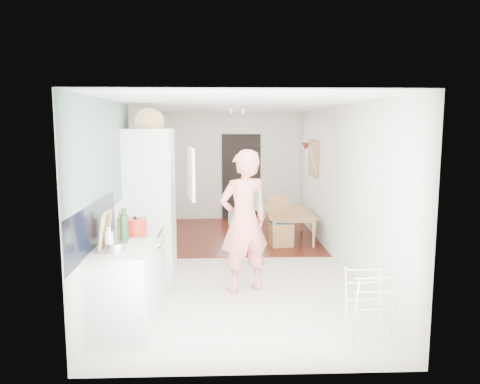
{
  "coord_description": "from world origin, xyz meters",
  "views": [
    {
      "loc": [
        -0.24,
        -7.37,
        2.2
      ],
      "look_at": [
        0.05,
        0.2,
        1.12
      ],
      "focal_mm": 35.0,
      "sensor_mm": 36.0,
      "label": 1
    }
  ],
  "objects": [
    {
      "name": "cooker_top",
      "position": [
        -1.3,
        -1.8,
        0.9
      ],
      "size": [
        0.6,
        0.6,
        0.04
      ],
      "primitive_type": "cube",
      "color": "silver",
      "rests_on": "room_shell"
    },
    {
      "name": "stool",
      "position": [
        0.07,
        1.13,
        0.21
      ],
      "size": [
        0.32,
        0.32,
        0.41
      ],
      "primitive_type": null,
      "rotation": [
        0.0,
        0.0,
        -0.02
      ],
      "color": "#A67446",
      "rests_on": "floor"
    },
    {
      "name": "fridge_interior",
      "position": [
        -0.96,
        -0.78,
        1.55
      ],
      "size": [
        0.02,
        0.52,
        0.66
      ],
      "primitive_type": "cube",
      "color": "white",
      "rests_on": "room_shell"
    },
    {
      "name": "floor",
      "position": [
        0.0,
        0.0,
        0.0
      ],
      "size": [
        3.2,
        7.0,
        0.01
      ],
      "primitive_type": "cube",
      "color": "beige",
      "rests_on": "ground"
    },
    {
      "name": "dining_table",
      "position": [
        1.08,
        1.47,
        0.23
      ],
      "size": [
        0.75,
        1.33,
        0.46
      ],
      "primitive_type": "imported",
      "rotation": [
        0.0,
        0.0,
        1.56
      ],
      "color": "#A67446",
      "rests_on": "floor"
    },
    {
      "name": "doorway_recess",
      "position": [
        0.2,
        3.48,
        1.0
      ],
      "size": [
        0.9,
        0.04,
        2.0
      ],
      "primitive_type": "cube",
      "color": "black",
      "rests_on": "room_shell"
    },
    {
      "name": "room_shell",
      "position": [
        0.0,
        0.0,
        1.25
      ],
      "size": [
        3.2,
        7.0,
        2.5
      ],
      "primitive_type": null,
      "color": "silver",
      "rests_on": "ground"
    },
    {
      "name": "fridge_housing",
      "position": [
        -1.27,
        -0.78,
        1.07
      ],
      "size": [
        0.66,
        0.66,
        2.15
      ],
      "primitive_type": "cube",
      "color": "silver",
      "rests_on": "room_shell"
    },
    {
      "name": "bottle_c",
      "position": [
        -1.39,
        -2.7,
        1.02
      ],
      "size": [
        0.09,
        0.09,
        0.21
      ],
      "primitive_type": "cylinder",
      "rotation": [
        0.0,
        0.0,
        -0.07
      ],
      "color": "silver",
      "rests_on": "worktop"
    },
    {
      "name": "bottle_b",
      "position": [
        -1.33,
        -2.22,
        1.07
      ],
      "size": [
        0.07,
        0.07,
        0.3
      ],
      "primitive_type": "cylinder",
      "rotation": [
        0.0,
        0.0,
        -0.02
      ],
      "color": "#1A421C",
      "rests_on": "worktop"
    },
    {
      "name": "wood_floor_overlay",
      "position": [
        0.0,
        1.85,
        0.01
      ],
      "size": [
        3.2,
        3.3,
        0.01
      ],
      "primitive_type": "cube",
      "color": "#57150A",
      "rests_on": "room_shell"
    },
    {
      "name": "person",
      "position": [
        0.04,
        -1.36,
        1.12
      ],
      "size": [
        0.96,
        0.82,
        2.23
      ],
      "primitive_type": "imported",
      "rotation": [
        0.0,
        0.0,
        3.55
      ],
      "color": "#E07E6B",
      "rests_on": "floor"
    },
    {
      "name": "bread_bin",
      "position": [
        -1.24,
        -0.74,
        2.25
      ],
      "size": [
        0.42,
        0.4,
        0.2
      ],
      "primitive_type": null,
      "rotation": [
        0.0,
        0.0,
        0.12
      ],
      "color": "tan",
      "rests_on": "fridge_housing"
    },
    {
      "name": "held_bottle",
      "position": [
        0.19,
        -1.51,
        1.25
      ],
      "size": [
        0.05,
        0.05,
        0.25
      ],
      "primitive_type": "cylinder",
      "color": "#1A421C",
      "rests_on": "person"
    },
    {
      "name": "dining_chair",
      "position": [
        0.83,
        0.96,
        0.46
      ],
      "size": [
        0.44,
        0.44,
        0.92
      ],
      "primitive_type": null,
      "rotation": [
        0.0,
        0.0,
        0.14
      ],
      "color": "#A67446",
      "rests_on": "floor"
    },
    {
      "name": "pinboard_frame",
      "position": [
        1.57,
        1.9,
        1.55
      ],
      "size": [
        0.0,
        0.94,
        0.74
      ],
      "primitive_type": "cube",
      "color": "#A67446",
      "rests_on": "room_shell"
    },
    {
      "name": "tile_splashback",
      "position": [
        -1.59,
        -2.55,
        1.15
      ],
      "size": [
        0.02,
        1.9,
        0.5
      ],
      "primitive_type": "cube",
      "color": "black",
      "rests_on": "room_shell"
    },
    {
      "name": "drying_rack",
      "position": [
        1.23,
        -2.94,
        0.37
      ],
      "size": [
        0.39,
        0.35,
        0.75
      ],
      "primitive_type": null,
      "rotation": [
        0.0,
        0.0,
        0.0
      ],
      "color": "silver",
      "rests_on": "floor"
    },
    {
      "name": "pinboard",
      "position": [
        1.58,
        1.9,
        1.55
      ],
      "size": [
        0.03,
        0.9,
        0.7
      ],
      "primitive_type": "cube",
      "color": "tan",
      "rests_on": "room_shell"
    },
    {
      "name": "chopping_boards",
      "position": [
        -1.46,
        -2.6,
        1.12
      ],
      "size": [
        0.07,
        0.3,
        0.4
      ],
      "primitive_type": null,
      "rotation": [
        0.0,
        0.0,
        0.09
      ],
      "color": "tan",
      "rests_on": "worktop"
    },
    {
      "name": "red_casserole",
      "position": [
        -1.29,
        -1.82,
        1.0
      ],
      "size": [
        0.33,
        0.33,
        0.16
      ],
      "primitive_type": "cylinder",
      "rotation": [
        0.0,
        0.0,
        0.2
      ],
      "color": "red",
      "rests_on": "cooker_top"
    },
    {
      "name": "bottle_a",
      "position": [
        -1.33,
        -2.33,
        1.08
      ],
      "size": [
        0.08,
        0.08,
        0.31
      ],
      "primitive_type": "cylinder",
      "rotation": [
        0.0,
        0.0,
        -0.07
      ],
      "color": "#1A421C",
      "rests_on": "worktop"
    },
    {
      "name": "fridge_door",
      "position": [
        -0.66,
        -1.08,
        1.55
      ],
      "size": [
        0.14,
        0.56,
        0.7
      ],
      "primitive_type": "cube",
      "rotation": [
        0.0,
        0.0,
        -1.4
      ],
      "color": "silver",
      "rests_on": "room_shell"
    },
    {
      "name": "pepper_mill_back",
      "position": [
        -1.41,
        -2.02,
        1.04
      ],
      "size": [
        0.08,
        0.08,
        0.23
      ],
      "primitive_type": "cylinder",
      "rotation": [
        0.0,
        0.0,
        0.22
      ],
      "color": "tan",
      "rests_on": "worktop"
    },
    {
      "name": "grey_drape",
      "position": [
        0.07,
        1.11,
        0.5
      ],
      "size": [
        0.42,
        0.42,
        0.18
      ],
      "primitive_type": "cube",
      "rotation": [
        0.0,
        0.0,
        -0.04
      ],
      "color": "gray",
      "rests_on": "stool"
    },
    {
      "name": "sage_wall_panel",
      "position": [
        -1.59,
        -2.0,
        1.85
      ],
      "size": [
        0.02,
        3.0,
        1.3
      ],
      "primitive_type": "cube",
      "color": "slate",
      "rests_on": "room_shell"
    },
    {
      "name": "steel_pan",
      "position": [
        -1.33,
        -2.72,
        0.97
      ],
      "size": [
        0.2,
        0.2,
        0.1
      ],
      "primitive_type": "cylinder",
      "rotation": [
        0.0,
        0.0,
        0.02
      ],
      "color": "silver",
      "rests_on": "worktop"
    },
    {
      "name": "base_cabinet",
      "position": [
        -1.3,
        -2.55,
        0.43
      ],
      "size": [
        0.6,
        0.9,
        0.86
      ],
      "primitive_type": "cube",
      "color": "silver",
      "rests_on": "room_shell"
    },
    {
      "name": "wall_sconce",
      "position": [
        1.54,
        2.55,
        1.75
      ],
      "size": [
        0.18,
        0.18,
        0.16
      ],
      "primitive_type": "cone",
      "color": "maroon",
      "rests_on": "room_shell"
    },
    {
      "name": "range_cooker",
      "position": [
        -1.3,
        -1.8,
        0.44
      ],
      "size": [
        0.6,
        0.6,
        0.88
      ],
      "primitive_type": "cube",
      "color": "silver",
      "rests_on": "room_shell"
    },
    {
      "name": "pepper_mill_front",
      "position": [
        -1.39,
        -2.22,
        1.03
      ],
      "size": [
        0.07,
        0.07,
        0.21
      ],
      "primitive_type": "cylinder",
      "rotation": [
        0.0,
        0.0,
        -0.17
      ],
      "color": "tan",
      "rests_on": "worktop"
    },
    {
      "name": "worktop",
      "position": [
        -1.3,
        -2.55,
        0.89
      ],
      "size": [
        0.62,
        0.92,
        0.06
      ],
      "primitive_type": "cube",
      "color": "beige",
      "rests_on": "room_shell"
    }
  ]
}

